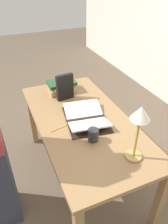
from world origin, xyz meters
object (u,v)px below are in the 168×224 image
(book_stack_tall, at_px, (62,86))
(coffee_mug, at_px, (93,135))
(book_standing_upright, at_px, (65,87))
(pencil, at_px, (59,128))
(open_book, at_px, (86,118))
(reading_lamp, at_px, (140,120))

(book_stack_tall, distance_m, coffee_mug, 0.84)
(book_standing_upright, distance_m, pencil, 0.50)
(pencil, bearing_deg, coffee_mug, 39.05)
(open_book, height_order, pencil, open_book)
(book_stack_tall, relative_size, pencil, 1.74)
(book_stack_tall, relative_size, coffee_mug, 2.82)
(open_book, xyz_separation_m, pencil, (0.03, -0.25, -0.02))
(reading_lamp, xyz_separation_m, coffee_mug, (-0.27, -0.19, -0.27))
(coffee_mug, bearing_deg, reading_lamp, 34.32)
(book_stack_tall, xyz_separation_m, book_standing_upright, (0.17, -0.02, 0.08))
(book_stack_tall, bearing_deg, book_standing_upright, -8.08)
(pencil, bearing_deg, open_book, 96.48)
(open_book, height_order, coffee_mug, coffee_mug)
(pencil, bearing_deg, book_stack_tall, 159.30)
(reading_lamp, xyz_separation_m, pencil, (-0.51, -0.38, -0.32))
(open_book, distance_m, reading_lamp, 0.63)
(open_book, distance_m, pencil, 0.25)
(coffee_mug, bearing_deg, pencil, -140.95)
(book_standing_upright, bearing_deg, book_stack_tall, 165.28)
(pencil, bearing_deg, book_standing_upright, 154.86)
(open_book, relative_size, coffee_mug, 5.06)
(book_stack_tall, relative_size, reading_lamp, 0.69)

